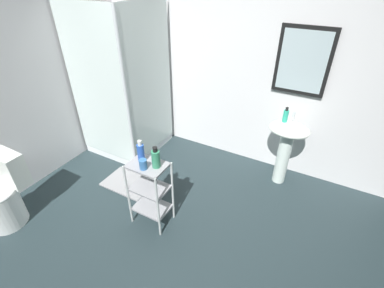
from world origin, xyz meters
name	(u,v)px	position (x,y,z in m)	size (l,w,h in m)	color
ground_plane	(153,241)	(0.00, 0.00, -0.01)	(4.20, 4.20, 0.02)	#243235
wall_back	(234,65)	(0.01, 1.85, 1.25)	(4.20, 0.14, 2.50)	white
shower_stall	(129,121)	(-1.22, 1.18, 0.46)	(0.92, 0.92, 2.00)	white
pedestal_sink	(286,142)	(0.86, 1.52, 0.58)	(0.46, 0.37, 0.81)	white
sink_faucet	(294,116)	(0.86, 1.64, 0.86)	(0.03, 0.03, 0.10)	silver
toilet	(4,197)	(-1.48, -0.48, 0.31)	(0.37, 0.49, 0.76)	white
storage_cart	(150,189)	(-0.16, 0.23, 0.44)	(0.38, 0.28, 0.74)	silver
hand_soap_bottle	(286,116)	(0.78, 1.56, 0.89)	(0.06, 0.06, 0.17)	#2DBC99
shampoo_bottle_blue	(141,152)	(-0.24, 0.25, 0.84)	(0.07, 0.07, 0.23)	blue
body_wash_bottle_green	(156,158)	(-0.07, 0.25, 0.83)	(0.08, 0.08, 0.21)	#368D64
rinse_cup	(143,164)	(-0.15, 0.16, 0.79)	(0.07, 0.07, 0.10)	#3870B2
bath_mat	(128,183)	(-0.77, 0.54, 0.01)	(0.60, 0.40, 0.02)	gray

